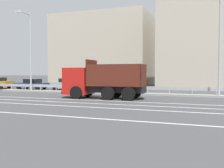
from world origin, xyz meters
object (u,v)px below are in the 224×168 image
(dump_truck, at_px, (95,83))
(parked_car_3, at_px, (112,85))
(median_road_sign, at_px, (143,82))
(street_lamp_0, at_px, (30,48))
(parked_car_2, at_px, (67,84))
(parked_car_1, at_px, (32,84))
(street_lamp_1, at_px, (220,41))

(dump_truck, distance_m, parked_car_3, 8.35)
(median_road_sign, height_order, street_lamp_0, street_lamp_0)
(parked_car_2, bearing_deg, median_road_sign, -104.88)
(street_lamp_0, distance_m, parked_car_2, 6.21)
(street_lamp_0, xyz_separation_m, parked_car_3, (8.36, 3.94, -4.14))
(street_lamp_0, xyz_separation_m, parked_car_2, (2.54, 3.88, -4.13))
(parked_car_3, bearing_deg, parked_car_1, -83.93)
(dump_truck, height_order, street_lamp_0, street_lamp_0)
(median_road_sign, bearing_deg, street_lamp_0, -179.50)
(dump_truck, height_order, parked_car_2, dump_truck)
(median_road_sign, distance_m, street_lamp_1, 7.64)
(parked_car_1, relative_size, parked_car_3, 1.00)
(dump_truck, xyz_separation_m, street_lamp_1, (9.85, 4.07, 3.56))
(parked_car_2, bearing_deg, parked_car_3, -84.51)
(street_lamp_1, distance_m, parked_car_2, 18.14)
(street_lamp_0, xyz_separation_m, street_lamp_1, (19.74, -0.18, -0.02))
(parked_car_2, bearing_deg, street_lamp_0, 151.66)
(street_lamp_0, relative_size, parked_car_1, 1.97)
(median_road_sign, bearing_deg, dump_truck, -125.49)
(median_road_sign, relative_size, street_lamp_0, 0.27)
(dump_truck, relative_size, street_lamp_1, 0.79)
(street_lamp_1, bearing_deg, parked_car_3, 160.12)
(dump_truck, relative_size, median_road_sign, 2.92)
(street_lamp_0, height_order, parked_car_3, street_lamp_0)
(street_lamp_1, relative_size, parked_car_2, 2.18)
(street_lamp_1, xyz_separation_m, parked_car_1, (-22.23, 3.76, -4.15))
(street_lamp_1, relative_size, parked_car_1, 1.96)
(parked_car_1, height_order, parked_car_2, parked_car_2)
(median_road_sign, xyz_separation_m, parked_car_2, (-10.46, 3.76, -0.51))
(parked_car_2, height_order, parked_car_3, parked_car_2)
(street_lamp_0, bearing_deg, dump_truck, -23.27)
(median_road_sign, bearing_deg, parked_car_3, 140.53)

